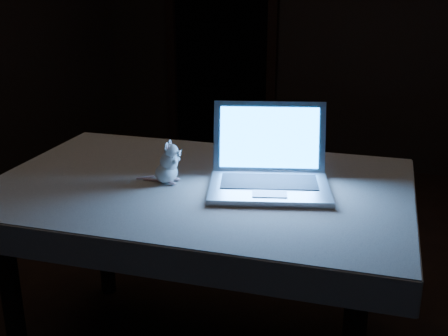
% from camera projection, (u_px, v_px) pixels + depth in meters
% --- Properties ---
extents(floor, '(5.00, 5.00, 0.00)m').
position_uv_depth(floor, '(192.00, 314.00, 2.58)').
color(floor, black).
rests_on(floor, ground).
extents(back_wall, '(4.50, 0.04, 2.60)m').
position_uv_depth(back_wall, '(350.00, 0.00, 4.28)').
color(back_wall, black).
rests_on(back_wall, ground).
extents(doorway, '(1.06, 0.36, 2.13)m').
position_uv_depth(doorway, '(221.00, 26.00, 4.82)').
color(doorway, black).
rests_on(doorway, back_wall).
extents(table, '(1.54, 1.13, 0.75)m').
position_uv_depth(table, '(201.00, 275.00, 2.18)').
color(table, black).
rests_on(table, floor).
extents(tablecloth, '(1.65, 1.23, 0.11)m').
position_uv_depth(tablecloth, '(207.00, 204.00, 2.00)').
color(tablecloth, beige).
rests_on(tablecloth, table).
extents(laptop, '(0.53, 0.50, 0.28)m').
position_uv_depth(laptop, '(270.00, 153.00, 1.93)').
color(laptop, '#ADADB1').
rests_on(laptop, tablecloth).
extents(plush_mouse, '(0.13, 0.13, 0.16)m').
position_uv_depth(plush_mouse, '(166.00, 162.00, 2.03)').
color(plush_mouse, silver).
rests_on(plush_mouse, tablecloth).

